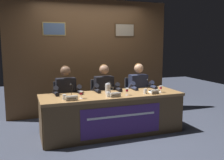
{
  "coord_description": "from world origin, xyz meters",
  "views": [
    {
      "loc": [
        -1.5,
        -4.12,
        1.64
      ],
      "look_at": [
        0.0,
        0.0,
        0.98
      ],
      "focal_mm": 39.9,
      "sensor_mm": 36.0,
      "label": 1
    }
  ],
  "objects_px": {
    "water_cup_left": "(64,97)",
    "water_cup_right": "(145,92)",
    "nameplate_center": "(116,95)",
    "microphone_center": "(111,90)",
    "chair_left": "(65,106)",
    "panelist_right": "(140,89)",
    "microphone_right": "(150,87)",
    "juice_glass_center": "(127,90)",
    "nameplate_right": "(155,92)",
    "panelist_center": "(105,91)",
    "juice_glass_right": "(161,88)",
    "panelist_left": "(67,94)",
    "chair_right": "(135,100)",
    "conference_table": "(114,108)",
    "chair_center": "(102,102)",
    "document_stack_right": "(155,92)",
    "microphone_left": "(72,93)",
    "juice_glass_left": "(81,93)",
    "water_cup_center": "(108,95)",
    "nameplate_left": "(72,98)",
    "water_pitcher_central": "(108,89)"
  },
  "relations": [
    {
      "from": "nameplate_center",
      "to": "water_cup_center",
      "type": "height_order",
      "value": "water_cup_center"
    },
    {
      "from": "juice_glass_left",
      "to": "panelist_center",
      "type": "bearing_deg",
      "value": 43.5
    },
    {
      "from": "panelist_center",
      "to": "nameplate_right",
      "type": "distance_m",
      "value": 0.99
    },
    {
      "from": "water_cup_right",
      "to": "chair_right",
      "type": "bearing_deg",
      "value": 77.07
    },
    {
      "from": "water_pitcher_central",
      "to": "chair_right",
      "type": "bearing_deg",
      "value": 35.65
    },
    {
      "from": "nameplate_center",
      "to": "microphone_center",
      "type": "distance_m",
      "value": 0.23
    },
    {
      "from": "water_cup_center",
      "to": "water_cup_right",
      "type": "xyz_separation_m",
      "value": [
        0.72,
        0.03,
        0.0
      ]
    },
    {
      "from": "juice_glass_right",
      "to": "chair_right",
      "type": "bearing_deg",
      "value": 100.21
    },
    {
      "from": "microphone_center",
      "to": "nameplate_center",
      "type": "bearing_deg",
      "value": -89.36
    },
    {
      "from": "juice_glass_left",
      "to": "nameplate_right",
      "type": "bearing_deg",
      "value": -4.37
    },
    {
      "from": "conference_table",
      "to": "chair_left",
      "type": "height_order",
      "value": "chair_left"
    },
    {
      "from": "chair_center",
      "to": "juice_glass_left",
      "type": "bearing_deg",
      "value": -128.08
    },
    {
      "from": "water_cup_right",
      "to": "juice_glass_left",
      "type": "bearing_deg",
      "value": 179.71
    },
    {
      "from": "water_cup_left",
      "to": "chair_center",
      "type": "xyz_separation_m",
      "value": [
        0.88,
        0.78,
        -0.33
      ]
    },
    {
      "from": "microphone_left",
      "to": "juice_glass_center",
      "type": "xyz_separation_m",
      "value": [
        0.93,
        -0.17,
        0.01
      ]
    },
    {
      "from": "chair_center",
      "to": "panelist_center",
      "type": "bearing_deg",
      "value": -90.0
    },
    {
      "from": "panelist_center",
      "to": "water_cup_center",
      "type": "height_order",
      "value": "panelist_center"
    },
    {
      "from": "document_stack_right",
      "to": "water_cup_center",
      "type": "bearing_deg",
      "value": -174.87
    },
    {
      "from": "water_cup_center",
      "to": "microphone_right",
      "type": "height_order",
      "value": "microphone_right"
    },
    {
      "from": "chair_left",
      "to": "panelist_right",
      "type": "distance_m",
      "value": 1.53
    },
    {
      "from": "microphone_right",
      "to": "water_cup_left",
      "type": "bearing_deg",
      "value": -173.61
    },
    {
      "from": "nameplate_center",
      "to": "microphone_right",
      "type": "xyz_separation_m",
      "value": [
        0.8,
        0.28,
        0.03
      ]
    },
    {
      "from": "juice_glass_left",
      "to": "water_pitcher_central",
      "type": "height_order",
      "value": "water_pitcher_central"
    },
    {
      "from": "microphone_right",
      "to": "panelist_center",
      "type": "bearing_deg",
      "value": 152.53
    },
    {
      "from": "water_pitcher_central",
      "to": "document_stack_right",
      "type": "xyz_separation_m",
      "value": [
        0.86,
        -0.14,
        -0.09
      ]
    },
    {
      "from": "chair_left",
      "to": "panelist_right",
      "type": "height_order",
      "value": "panelist_right"
    },
    {
      "from": "nameplate_left",
      "to": "chair_right",
      "type": "bearing_deg",
      "value": 29.7
    },
    {
      "from": "nameplate_center",
      "to": "document_stack_right",
      "type": "relative_size",
      "value": 0.8
    },
    {
      "from": "water_cup_left",
      "to": "water_cup_right",
      "type": "distance_m",
      "value": 1.45
    },
    {
      "from": "panelist_center",
      "to": "microphone_center",
      "type": "xyz_separation_m",
      "value": [
        -0.04,
        -0.45,
        0.09
      ]
    },
    {
      "from": "document_stack_right",
      "to": "water_cup_right",
      "type": "bearing_deg",
      "value": -167.27
    },
    {
      "from": "panelist_center",
      "to": "juice_glass_right",
      "type": "height_order",
      "value": "panelist_center"
    },
    {
      "from": "panelist_center",
      "to": "juice_glass_center",
      "type": "distance_m",
      "value": 0.64
    },
    {
      "from": "juice_glass_center",
      "to": "nameplate_right",
      "type": "xyz_separation_m",
      "value": [
        0.51,
        -0.08,
        -0.05
      ]
    },
    {
      "from": "water_cup_left",
      "to": "water_cup_right",
      "type": "bearing_deg",
      "value": -0.27
    },
    {
      "from": "conference_table",
      "to": "water_pitcher_central",
      "type": "relative_size",
      "value": 12.11
    },
    {
      "from": "chair_left",
      "to": "panelist_left",
      "type": "xyz_separation_m",
      "value": [
        0.0,
        -0.2,
        0.28
      ]
    },
    {
      "from": "microphone_center",
      "to": "nameplate_right",
      "type": "relative_size",
      "value": 1.42
    },
    {
      "from": "panelist_left",
      "to": "chair_right",
      "type": "distance_m",
      "value": 1.53
    },
    {
      "from": "juice_glass_center",
      "to": "water_cup_center",
      "type": "height_order",
      "value": "juice_glass_center"
    },
    {
      "from": "panelist_left",
      "to": "document_stack_right",
      "type": "distance_m",
      "value": 1.63
    },
    {
      "from": "juice_glass_center",
      "to": "water_cup_right",
      "type": "relative_size",
      "value": 1.46
    },
    {
      "from": "juice_glass_left",
      "to": "chair_center",
      "type": "height_order",
      "value": "chair_center"
    },
    {
      "from": "conference_table",
      "to": "document_stack_right",
      "type": "bearing_deg",
      "value": -2.99
    },
    {
      "from": "chair_center",
      "to": "microphone_center",
      "type": "bearing_deg",
      "value": -93.7
    },
    {
      "from": "juice_glass_left",
      "to": "nameplate_center",
      "type": "distance_m",
      "value": 0.58
    },
    {
      "from": "panelist_center",
      "to": "microphone_center",
      "type": "relative_size",
      "value": 5.65
    },
    {
      "from": "nameplate_right",
      "to": "juice_glass_right",
      "type": "height_order",
      "value": "juice_glass_right"
    },
    {
      "from": "microphone_left",
      "to": "water_cup_right",
      "type": "bearing_deg",
      "value": -7.05
    },
    {
      "from": "microphone_left",
      "to": "juice_glass_center",
      "type": "relative_size",
      "value": 1.74
    }
  ]
}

